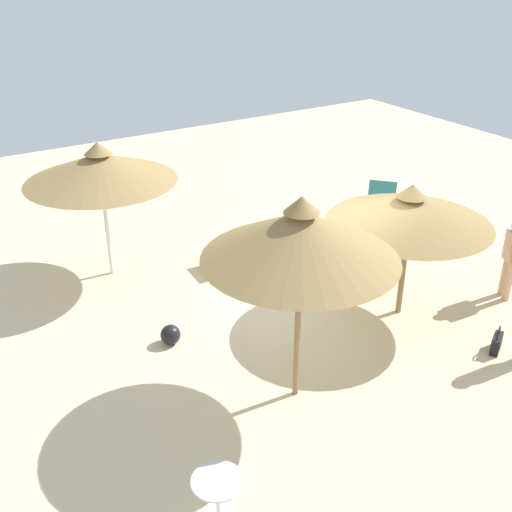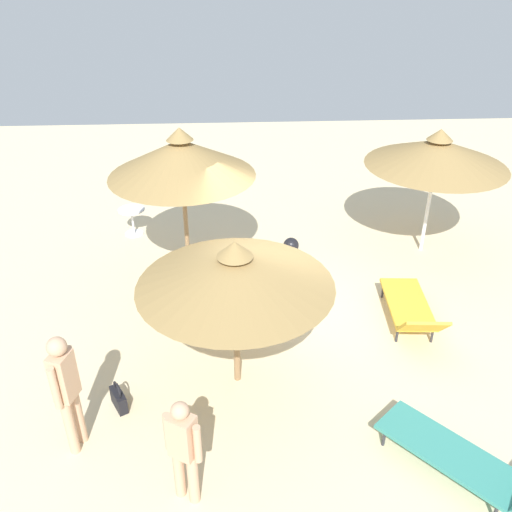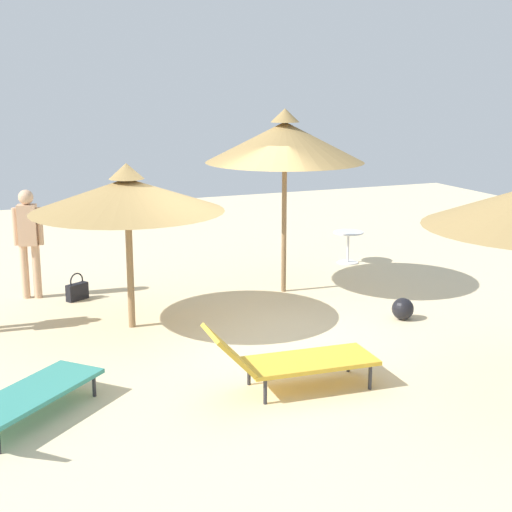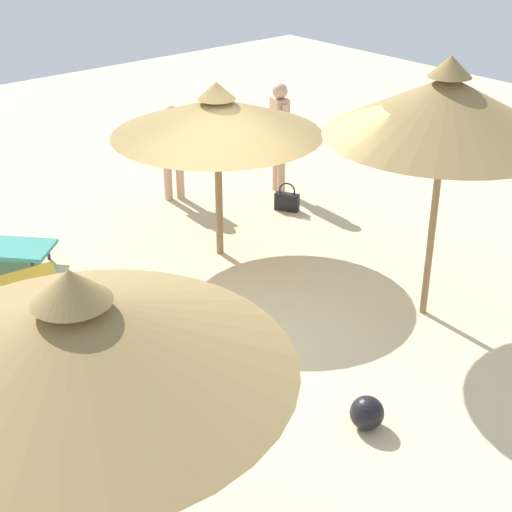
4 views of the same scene
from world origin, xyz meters
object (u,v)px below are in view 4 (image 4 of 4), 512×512
object	(u,v)px
parasol_umbrella_edge	(76,337)
lounge_chair_front	(60,339)
parasol_umbrella_near_left	(446,107)
person_standing_far_right	(279,130)
parasol_umbrella_far_left	(217,116)
person_standing_center	(172,147)
handbag	(287,201)
beach_ball	(367,413)

from	to	relation	value
parasol_umbrella_edge	lounge_chair_front	bearing A→B (deg)	-111.79
parasol_umbrella_near_left	parasol_umbrella_edge	xyz separation A→B (m)	(4.90, 0.95, -0.34)
parasol_umbrella_edge	person_standing_far_right	xyz separation A→B (m)	(-6.15, -4.92, -1.14)
parasol_umbrella_near_left	person_standing_far_right	world-z (taller)	parasol_umbrella_near_left
parasol_umbrella_far_left	person_standing_far_right	xyz separation A→B (m)	(-2.12, -1.14, -0.89)
person_standing_far_right	person_standing_center	world-z (taller)	person_standing_far_right
parasol_umbrella_near_left	person_standing_center	size ratio (longest dim) A/B	1.99
lounge_chair_front	person_standing_far_right	size ratio (longest dim) A/B	1.13
lounge_chair_front	handbag	size ratio (longest dim) A/B	4.44
parasol_umbrella_edge	person_standing_center	world-z (taller)	parasol_umbrella_edge
person_standing_far_right	beach_ball	distance (m)	6.04
lounge_chair_front	person_standing_center	world-z (taller)	person_standing_center
person_standing_far_right	beach_ball	world-z (taller)	person_standing_far_right
lounge_chair_front	beach_ball	distance (m)	3.23
parasol_umbrella_far_left	lounge_chair_front	world-z (taller)	parasol_umbrella_far_left
parasol_umbrella_edge	person_standing_far_right	distance (m)	7.95
person_standing_center	parasol_umbrella_near_left	bearing A→B (deg)	92.62
lounge_chair_front	person_standing_far_right	xyz separation A→B (m)	(-5.08, -2.24, 0.65)
parasol_umbrella_far_left	person_standing_center	size ratio (longest dim) A/B	1.79
parasol_umbrella_far_left	beach_ball	distance (m)	4.38
handbag	person_standing_center	bearing A→B (deg)	-55.09
parasol_umbrella_near_left	lounge_chair_front	size ratio (longest dim) A/B	1.51
beach_ball	person_standing_far_right	bearing A→B (deg)	-124.03
person_standing_far_right	beach_ball	bearing A→B (deg)	55.97
parasol_umbrella_far_left	person_standing_far_right	bearing A→B (deg)	-151.60
handbag	parasol_umbrella_far_left	bearing A→B (deg)	16.00
parasol_umbrella_far_left	lounge_chair_front	size ratio (longest dim) A/B	1.35
person_standing_center	beach_ball	world-z (taller)	person_standing_center
person_standing_far_right	beach_ball	xyz separation A→B (m)	(3.35, 4.95, -0.87)
parasol_umbrella_near_left	lounge_chair_front	bearing A→B (deg)	-24.30
lounge_chair_front	beach_ball	bearing A→B (deg)	122.53
person_standing_far_right	parasol_umbrella_near_left	bearing A→B (deg)	72.49
parasol_umbrella_far_left	person_standing_far_right	size ratio (longest dim) A/B	1.53
parasol_umbrella_far_left	handbag	size ratio (longest dim) A/B	6.00
parasol_umbrella_far_left	person_standing_center	xyz separation A→B (m)	(-0.64, -1.99, -1.07)
beach_ball	parasol_umbrella_edge	bearing A→B (deg)	-0.81
person_standing_far_right	beach_ball	size ratio (longest dim) A/B	5.44
person_standing_center	handbag	bearing A→B (deg)	124.91
parasol_umbrella_far_left	person_standing_far_right	world-z (taller)	parasol_umbrella_far_left
parasol_umbrella_edge	person_standing_center	size ratio (longest dim) A/B	1.83
parasol_umbrella_near_left	beach_ball	xyz separation A→B (m)	(2.10, 0.99, -2.35)
parasol_umbrella_far_left	parasol_umbrella_near_left	xyz separation A→B (m)	(-0.86, 2.82, 0.58)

